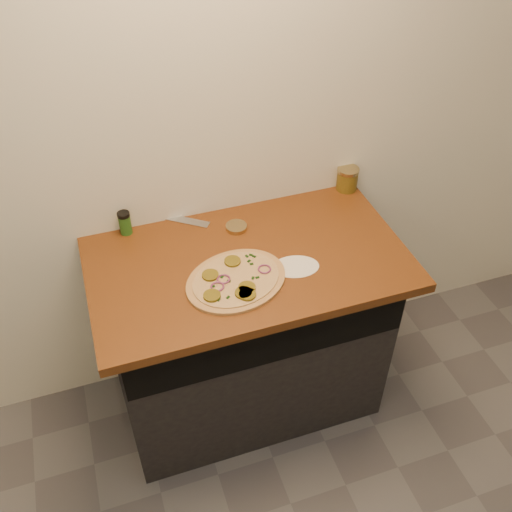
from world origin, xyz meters
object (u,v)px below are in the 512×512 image
object	(u,v)px
pizza	(236,280)
spice_shaker	(125,223)
chefs_knife	(168,217)
salsa_jar	(347,179)

from	to	relation	value
pizza	spice_shaker	bearing A→B (deg)	128.66
pizza	chefs_knife	world-z (taller)	pizza
pizza	spice_shaker	distance (m)	0.53
spice_shaker	pizza	bearing A→B (deg)	-51.34
pizza	salsa_jar	size ratio (longest dim) A/B	4.61
chefs_knife	salsa_jar	world-z (taller)	salsa_jar
salsa_jar	spice_shaker	xyz separation A→B (m)	(-0.96, 0.00, -0.00)
salsa_jar	spice_shaker	bearing A→B (deg)	180.00
salsa_jar	spice_shaker	size ratio (longest dim) A/B	1.05
pizza	spice_shaker	world-z (taller)	spice_shaker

